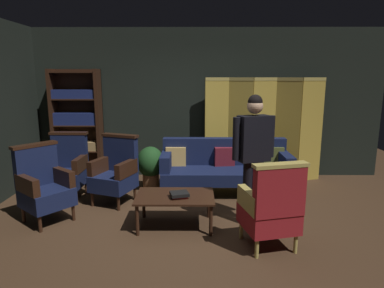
{
  "coord_description": "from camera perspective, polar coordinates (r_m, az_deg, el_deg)",
  "views": [
    {
      "loc": [
        0.03,
        -4.0,
        1.93
      ],
      "look_at": [
        0.0,
        0.8,
        0.95
      ],
      "focal_mm": 31.41,
      "sensor_mm": 36.0,
      "label": 1
    }
  ],
  "objects": [
    {
      "name": "ground_plane",
      "position": [
        4.44,
        -0.07,
        -14.21
      ],
      "size": [
        10.0,
        10.0,
        0.0
      ],
      "primitive_type": "plane",
      "color": "#3D2819"
    },
    {
      "name": "back_wall",
      "position": [
        6.47,
        0.09,
        6.83
      ],
      "size": [
        7.2,
        0.1,
        2.8
      ],
      "primitive_type": "cube",
      "color": "black",
      "rests_on": "ground_plane"
    },
    {
      "name": "folding_screen",
      "position": [
        6.35,
        12.04,
        2.72
      ],
      "size": [
        2.17,
        0.29,
        1.9
      ],
      "color": "#B29338",
      "rests_on": "ground_plane"
    },
    {
      "name": "bookshelf",
      "position": [
        6.63,
        -18.89,
        3.42
      ],
      "size": [
        0.9,
        0.32,
        2.05
      ],
      "color": "black",
      "rests_on": "ground_plane"
    },
    {
      "name": "velvet_couch",
      "position": [
        5.67,
        5.62,
        -3.61
      ],
      "size": [
        2.12,
        0.78,
        0.88
      ],
      "color": "black",
      "rests_on": "ground_plane"
    },
    {
      "name": "coffee_table",
      "position": [
        4.38,
        -2.89,
        -9.27
      ],
      "size": [
        1.0,
        0.64,
        0.42
      ],
      "color": "black",
      "rests_on": "ground_plane"
    },
    {
      "name": "armchair_gilt_accent",
      "position": [
        3.9,
        13.32,
        -10.45
      ],
      "size": [
        0.7,
        0.69,
        1.04
      ],
      "color": "tan",
      "rests_on": "ground_plane"
    },
    {
      "name": "armchair_wing_left",
      "position": [
        5.3,
        -12.87,
        -4.52
      ],
      "size": [
        0.75,
        0.74,
        1.04
      ],
      "color": "black",
      "rests_on": "ground_plane"
    },
    {
      "name": "armchair_wing_right",
      "position": [
        4.93,
        -23.88,
        -6.46
      ],
      "size": [
        0.81,
        0.81,
        1.04
      ],
      "color": "black",
      "rests_on": "ground_plane"
    },
    {
      "name": "armchair_wing_far",
      "position": [
        5.73,
        -20.46,
        -3.78
      ],
      "size": [
        0.6,
        0.58,
        1.04
      ],
      "color": "black",
      "rests_on": "ground_plane"
    },
    {
      "name": "standing_figure",
      "position": [
        4.34,
        10.4,
        -0.67
      ],
      "size": [
        0.56,
        0.33,
        1.7
      ],
      "color": "black",
      "rests_on": "ground_plane"
    },
    {
      "name": "potted_plant",
      "position": [
        5.79,
        -7.06,
        -3.58
      ],
      "size": [
        0.46,
        0.46,
        0.75
      ],
      "color": "brown",
      "rests_on": "ground_plane"
    },
    {
      "name": "book_red_leather",
      "position": [
        4.29,
        -2.15,
        -8.89
      ],
      "size": [
        0.22,
        0.18,
        0.03
      ],
      "primitive_type": "cube",
      "rotation": [
        0.0,
        0.0,
        0.19
      ],
      "color": "maroon",
      "rests_on": "coffee_table"
    },
    {
      "name": "book_black_cloth",
      "position": [
        4.28,
        -2.16,
        -8.47
      ],
      "size": [
        0.26,
        0.24,
        0.04
      ],
      "primitive_type": "cube",
      "rotation": [
        0.0,
        0.0,
        0.25
      ],
      "color": "black",
      "rests_on": "book_red_leather"
    }
  ]
}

